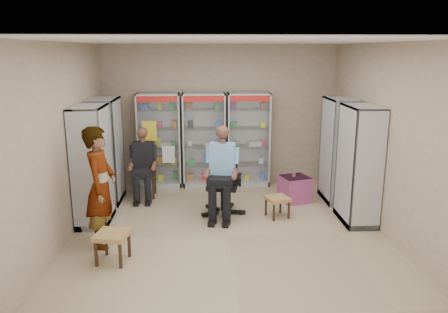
{
  "coord_description": "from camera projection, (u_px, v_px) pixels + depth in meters",
  "views": [
    {
      "loc": [
        -0.39,
        -6.44,
        2.89
      ],
      "look_at": [
        -0.03,
        0.7,
        1.13
      ],
      "focal_mm": 35.0,
      "sensor_mm": 36.0,
      "label": 1
    }
  ],
  "objects": [
    {
      "name": "floor",
      "position": [
        228.0,
        236.0,
        6.96
      ],
      "size": [
        6.0,
        6.0,
        0.0
      ],
      "primitive_type": "plane",
      "color": "tan",
      "rests_on": "ground"
    },
    {
      "name": "room_shell",
      "position": [
        228.0,
        113.0,
        6.49
      ],
      "size": [
        5.02,
        6.02,
        3.01
      ],
      "color": "tan",
      "rests_on": "ground"
    },
    {
      "name": "cabinet_back_left",
      "position": [
        160.0,
        140.0,
        9.3
      ],
      "size": [
        0.9,
        0.5,
        2.0
      ],
      "primitive_type": "cube",
      "color": "#A2A5A9",
      "rests_on": "floor"
    },
    {
      "name": "cabinet_back_mid",
      "position": [
        204.0,
        140.0,
        9.35
      ],
      "size": [
        0.9,
        0.5,
        2.0
      ],
      "primitive_type": "cube",
      "color": "#A3A5AA",
      "rests_on": "floor"
    },
    {
      "name": "cabinet_back_right",
      "position": [
        248.0,
        140.0,
        9.4
      ],
      "size": [
        0.9,
        0.5,
        2.0
      ],
      "primitive_type": "cube",
      "color": "silver",
      "rests_on": "floor"
    },
    {
      "name": "cabinet_right_far",
      "position": [
        339.0,
        150.0,
        8.38
      ],
      "size": [
        0.9,
        0.5,
        2.0
      ],
      "primitive_type": "cube",
      "rotation": [
        0.0,
        0.0,
        1.57
      ],
      "color": "silver",
      "rests_on": "floor"
    },
    {
      "name": "cabinet_right_near",
      "position": [
        359.0,
        165.0,
        7.31
      ],
      "size": [
        0.9,
        0.5,
        2.0
      ],
      "primitive_type": "cube",
      "rotation": [
        0.0,
        0.0,
        1.57
      ],
      "color": "#A2A5A9",
      "rests_on": "floor"
    },
    {
      "name": "cabinet_left_far",
      "position": [
        106.0,
        151.0,
        8.35
      ],
      "size": [
        0.9,
        0.5,
        2.0
      ],
      "primitive_type": "cube",
      "rotation": [
        0.0,
        0.0,
        -1.57
      ],
      "color": "#A2A4A9",
      "rests_on": "floor"
    },
    {
      "name": "cabinet_left_near",
      "position": [
        92.0,
        166.0,
        7.29
      ],
      "size": [
        0.9,
        0.5,
        2.0
      ],
      "primitive_type": "cube",
      "rotation": [
        0.0,
        0.0,
        -1.57
      ],
      "color": "silver",
      "rests_on": "floor"
    },
    {
      "name": "wooden_chair",
      "position": [
        145.0,
        174.0,
        8.71
      ],
      "size": [
        0.42,
        0.42,
        0.94
      ],
      "primitive_type": "cube",
      "color": "black",
      "rests_on": "floor"
    },
    {
      "name": "seated_customer",
      "position": [
        144.0,
        165.0,
        8.61
      ],
      "size": [
        0.44,
        0.6,
        1.34
      ],
      "primitive_type": null,
      "color": "black",
      "rests_on": "floor"
    },
    {
      "name": "office_chair",
      "position": [
        223.0,
        182.0,
        7.74
      ],
      "size": [
        0.76,
        0.76,
        1.2
      ],
      "primitive_type": "cube",
      "rotation": [
        0.0,
        0.0,
        -0.19
      ],
      "color": "black",
      "rests_on": "floor"
    },
    {
      "name": "seated_shopkeeper",
      "position": [
        223.0,
        174.0,
        7.66
      ],
      "size": [
        0.62,
        0.78,
        1.53
      ],
      "primitive_type": null,
      "rotation": [
        0.0,
        0.0,
        -0.19
      ],
      "color": "#79AAF0",
      "rests_on": "floor"
    },
    {
      "name": "pink_trunk",
      "position": [
        295.0,
        189.0,
        8.5
      ],
      "size": [
        0.63,
        0.62,
        0.49
      ],
      "primitive_type": "cube",
      "rotation": [
        0.0,
        0.0,
        0.29
      ],
      "color": "#B04683",
      "rests_on": "floor"
    },
    {
      "name": "tea_glass",
      "position": [
        294.0,
        174.0,
        8.45
      ],
      "size": [
        0.07,
        0.07,
        0.09
      ],
      "primitive_type": "cylinder",
      "color": "#581507",
      "rests_on": "pink_trunk"
    },
    {
      "name": "woven_stool_a",
      "position": [
        277.0,
        207.0,
        7.69
      ],
      "size": [
        0.47,
        0.47,
        0.37
      ],
      "primitive_type": "cube",
      "rotation": [
        0.0,
        0.0,
        0.33
      ],
      "color": "#A26E44",
      "rests_on": "floor"
    },
    {
      "name": "woven_stool_b",
      "position": [
        113.0,
        247.0,
        6.06
      ],
      "size": [
        0.5,
        0.5,
        0.43
      ],
      "primitive_type": "cube",
      "rotation": [
        0.0,
        0.0,
        -0.19
      ],
      "color": "#B3794B",
      "rests_on": "floor"
    },
    {
      "name": "standing_man",
      "position": [
        101.0,
        187.0,
        6.45
      ],
      "size": [
        0.47,
        0.69,
        1.82
      ],
      "primitive_type": "imported",
      "rotation": [
        0.0,
        0.0,
        1.51
      ],
      "color": "gray",
      "rests_on": "floor"
    }
  ]
}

